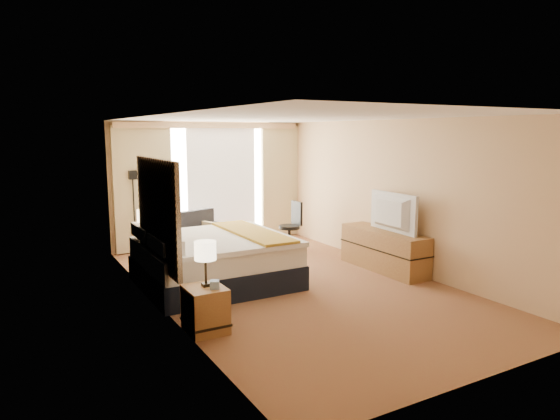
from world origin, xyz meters
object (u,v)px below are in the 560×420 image
lamp_left (205,252)px  bed (214,260)px  nightstand_right (150,262)px  floor_lamp (133,195)px  media_dresser (384,250)px  loveseat (197,241)px  television (388,213)px  nightstand_left (205,309)px  desk_chair (292,228)px  lamp_right (146,218)px

lamp_left → bed: bearing=65.2°
nightstand_right → floor_lamp: bearing=83.7°
media_dresser → loveseat: 3.60m
television → floor_lamp: bearing=48.3°
bed → nightstand_left: bearing=-115.2°
desk_chair → lamp_left: lamp_left is taller
floor_lamp → television: (3.44, -3.42, -0.13)m
media_dresser → television: bearing=-112.0°
floor_lamp → television: size_ratio=1.42×
television → nightstand_left: bearing=107.3°
nightstand_right → desk_chair: 3.15m
television → lamp_left: bearing=107.0°
floor_lamp → desk_chair: 3.20m
loveseat → lamp_right: lamp_right is taller
nightstand_right → desk_chair: (3.08, 0.65, 0.17)m
media_dresser → lamp_right: size_ratio=3.05×
loveseat → desk_chair: size_ratio=1.52×
media_dresser → lamp_right: 4.07m
floor_lamp → lamp_right: 1.80m
nightstand_left → media_dresser: bearing=15.8°
bed → lamp_left: lamp_left is taller
nightstand_right → lamp_left: size_ratio=1.00×
nightstand_left → desk_chair: 4.41m
loveseat → desk_chair: (1.84, -0.53, 0.16)m
lamp_left → loveseat: bearing=71.7°
nightstand_left → lamp_left: 0.70m
bed → floor_lamp: size_ratio=1.35×
bed → desk_chair: bed is taller
nightstand_left → media_dresser: 3.85m
lamp_left → nightstand_right: bearing=90.6°
nightstand_left → television: bearing=14.2°
television → media_dresser: bearing=-18.9°
loveseat → floor_lamp: 1.52m
desk_chair → lamp_right: lamp_right is taller
media_dresser → loveseat: size_ratio=1.19×
lamp_right → loveseat: bearing=41.4°
nightstand_left → lamp_right: size_ratio=0.93×
nightstand_right → loveseat: size_ratio=0.37×
loveseat → lamp_left: bearing=-128.3°
nightstand_right → television: (3.65, -1.57, 0.76)m
lamp_left → television: 3.73m
media_dresser → lamp_left: (-3.67, -1.02, 0.63)m
desk_chair → television: 2.37m
bed → loveseat: (0.43, 1.97, -0.12)m
loveseat → lamp_left: lamp_left is taller
nightstand_left → lamp_right: (-0.02, 2.57, 0.73)m
media_dresser → nightstand_right: bearing=158.6°
nightstand_right → floor_lamp: floor_lamp is taller
media_dresser → lamp_right: (-3.72, 1.52, 0.66)m
bed → loveseat: bearing=77.7°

